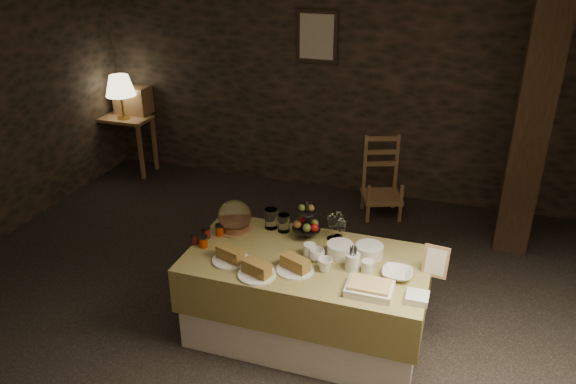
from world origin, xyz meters
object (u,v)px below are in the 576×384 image
(chair, at_px, (384,181))
(timber_column, at_px, (533,117))
(wine_rack, at_px, (133,100))
(console_table, at_px, (124,127))
(fruit_stand, at_px, (307,224))
(table_lamp, at_px, (120,86))
(buffet_table, at_px, (306,292))

(chair, distance_m, timber_column, 1.62)
(wine_rack, bearing_deg, console_table, -105.52)
(fruit_stand, bearing_deg, chair, 81.64)
(wine_rack, height_order, chair, wine_rack)
(wine_rack, bearing_deg, table_lamp, -90.00)
(buffet_table, xyz_separation_m, fruit_stand, (-0.08, 0.27, 0.41))
(console_table, height_order, timber_column, timber_column)
(buffet_table, distance_m, wine_rack, 3.93)
(console_table, distance_m, chair, 3.24)
(console_table, height_order, wine_rack, wine_rack)
(timber_column, height_order, fruit_stand, timber_column)
(timber_column, relative_size, fruit_stand, 8.48)
(wine_rack, bearing_deg, timber_column, -7.98)
(timber_column, distance_m, fruit_stand, 2.31)
(buffet_table, xyz_separation_m, chair, (0.20, 2.19, -0.02))
(chair, bearing_deg, table_lamp, 157.52)
(table_lamp, bearing_deg, console_table, 135.00)
(console_table, relative_size, chair, 1.08)
(buffet_table, height_order, console_table, console_table)
(wine_rack, bearing_deg, fruit_stand, -37.62)
(buffet_table, distance_m, console_table, 3.83)
(wine_rack, distance_m, fruit_stand, 3.66)
(buffet_table, distance_m, chair, 2.20)
(chair, xyz_separation_m, timber_column, (1.30, -0.31, 0.93))
(chair, bearing_deg, console_table, 156.66)
(chair, bearing_deg, fruit_stand, -119.28)
(wine_rack, bearing_deg, chair, -5.69)
(table_lamp, distance_m, fruit_stand, 3.54)
(chair, relative_size, fruit_stand, 2.15)
(console_table, distance_m, table_lamp, 0.53)
(chair, height_order, fruit_stand, fruit_stand)
(buffet_table, height_order, timber_column, timber_column)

